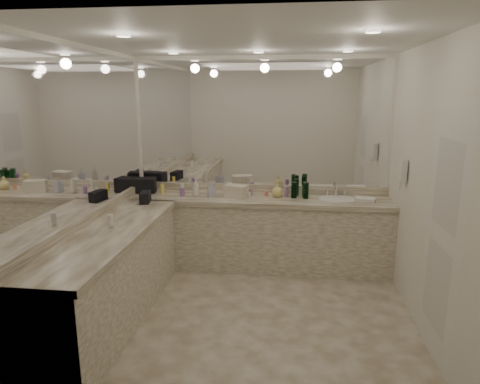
# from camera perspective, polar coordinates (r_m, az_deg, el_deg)

# --- Properties ---
(floor) EXTENTS (3.20, 3.20, 0.00)m
(floor) POSITION_cam_1_polar(r_m,az_deg,el_deg) (4.46, 1.21, -15.70)
(floor) COLOR beige
(floor) RESTS_ON ground
(ceiling) EXTENTS (3.20, 3.20, 0.00)m
(ceiling) POSITION_cam_1_polar(r_m,az_deg,el_deg) (3.95, 1.40, 19.66)
(ceiling) COLOR white
(ceiling) RESTS_ON floor
(wall_back) EXTENTS (3.20, 0.02, 2.60)m
(wall_back) POSITION_cam_1_polar(r_m,az_deg,el_deg) (5.48, 2.81, 4.11)
(wall_back) COLOR white
(wall_back) RESTS_ON floor
(wall_left) EXTENTS (0.02, 3.00, 2.60)m
(wall_left) POSITION_cam_1_polar(r_m,az_deg,el_deg) (4.45, -19.68, 1.32)
(wall_left) COLOR white
(wall_left) RESTS_ON floor
(wall_right) EXTENTS (0.02, 3.00, 2.60)m
(wall_right) POSITION_cam_1_polar(r_m,az_deg,el_deg) (4.17, 23.73, 0.25)
(wall_right) COLOR white
(wall_right) RESTS_ON floor
(vanity_back_base) EXTENTS (3.20, 0.60, 0.84)m
(vanity_back_base) POSITION_cam_1_polar(r_m,az_deg,el_deg) (5.39, 2.48, -5.66)
(vanity_back_base) COLOR silver
(vanity_back_base) RESTS_ON floor
(vanity_back_top) EXTENTS (3.20, 0.64, 0.06)m
(vanity_back_top) POSITION_cam_1_polar(r_m,az_deg,el_deg) (5.26, 2.52, -1.04)
(vanity_back_top) COLOR beige
(vanity_back_top) RESTS_ON vanity_back_base
(vanity_left_base) EXTENTS (0.60, 2.40, 0.84)m
(vanity_left_base) POSITION_cam_1_polar(r_m,az_deg,el_deg) (4.32, -16.93, -11.06)
(vanity_left_base) COLOR silver
(vanity_left_base) RESTS_ON floor
(vanity_left_top) EXTENTS (0.64, 2.42, 0.06)m
(vanity_left_top) POSITION_cam_1_polar(r_m,az_deg,el_deg) (4.16, -17.20, -5.40)
(vanity_left_top) COLOR beige
(vanity_left_top) RESTS_ON vanity_left_base
(backsplash_back) EXTENTS (3.20, 0.04, 0.10)m
(backsplash_back) POSITION_cam_1_polar(r_m,az_deg,el_deg) (5.52, 2.76, 0.48)
(backsplash_back) COLOR beige
(backsplash_back) RESTS_ON vanity_back_top
(backsplash_left) EXTENTS (0.04, 3.00, 0.10)m
(backsplash_left) POSITION_cam_1_polar(r_m,az_deg,el_deg) (4.52, -19.12, -3.04)
(backsplash_left) COLOR beige
(backsplash_left) RESTS_ON vanity_left_top
(mirror_back) EXTENTS (3.12, 0.01, 1.55)m
(mirror_back) POSITION_cam_1_polar(r_m,az_deg,el_deg) (5.41, 2.86, 9.06)
(mirror_back) COLOR white
(mirror_back) RESTS_ON wall_back
(mirror_left) EXTENTS (0.01, 2.92, 1.55)m
(mirror_left) POSITION_cam_1_polar(r_m,az_deg,el_deg) (4.38, -20.01, 7.41)
(mirror_left) COLOR white
(mirror_left) RESTS_ON wall_left
(sink) EXTENTS (0.44, 0.44, 0.03)m
(sink) POSITION_cam_1_polar(r_m,az_deg,el_deg) (5.28, 12.87, -1.02)
(sink) COLOR white
(sink) RESTS_ON vanity_back_top
(faucet) EXTENTS (0.24, 0.16, 0.14)m
(faucet) POSITION_cam_1_polar(r_m,az_deg,el_deg) (5.47, 12.69, 0.27)
(faucet) COLOR silver
(faucet) RESTS_ON vanity_back_top
(wall_phone) EXTENTS (0.06, 0.10, 0.24)m
(wall_phone) POSITION_cam_1_polar(r_m,az_deg,el_deg) (4.81, 20.93, 2.65)
(wall_phone) COLOR white
(wall_phone) RESTS_ON wall_right
(door) EXTENTS (0.02, 0.82, 2.10)m
(door) POSITION_cam_1_polar(r_m,az_deg,el_deg) (3.77, 25.35, -5.11)
(door) COLOR white
(door) RESTS_ON wall_right
(black_toiletry_bag) EXTENTS (0.35, 0.25, 0.18)m
(black_toiletry_bag) POSITION_cam_1_polar(r_m,az_deg,el_deg) (5.61, -12.79, 0.81)
(black_toiletry_bag) COLOR black
(black_toiletry_bag) RESTS_ON vanity_back_top
(black_bag_spill) EXTENTS (0.15, 0.25, 0.13)m
(black_bag_spill) POSITION_cam_1_polar(r_m,az_deg,el_deg) (5.11, -12.51, -0.67)
(black_bag_spill) COLOR black
(black_bag_spill) RESTS_ON vanity_left_top
(cream_cosmetic_case) EXTENTS (0.31, 0.24, 0.15)m
(cream_cosmetic_case) POSITION_cam_1_polar(r_m,az_deg,el_deg) (5.23, -0.54, 0.09)
(cream_cosmetic_case) COLOR beige
(cream_cosmetic_case) RESTS_ON vanity_back_top
(hand_towel) EXTENTS (0.26, 0.20, 0.04)m
(hand_towel) POSITION_cam_1_polar(r_m,az_deg,el_deg) (5.28, 16.33, -0.96)
(hand_towel) COLOR white
(hand_towel) RESTS_ON vanity_back_top
(lotion_left) EXTENTS (0.05, 0.05, 0.12)m
(lotion_left) POSITION_cam_1_polar(r_m,az_deg,el_deg) (4.23, -16.86, -3.80)
(lotion_left) COLOR white
(lotion_left) RESTS_ON vanity_left_top
(soap_bottle_a) EXTENTS (0.10, 0.10, 0.23)m
(soap_bottle_a) POSITION_cam_1_polar(r_m,az_deg,el_deg) (5.33, -5.95, 0.67)
(soap_bottle_a) COLOR silver
(soap_bottle_a) RESTS_ON vanity_back_top
(soap_bottle_b) EXTENTS (0.11, 0.12, 0.19)m
(soap_bottle_b) POSITION_cam_1_polar(r_m,az_deg,el_deg) (5.28, -3.84, 0.42)
(soap_bottle_b) COLOR #B2B3CA
(soap_bottle_b) RESTS_ON vanity_back_top
(soap_bottle_c) EXTENTS (0.16, 0.16, 0.18)m
(soap_bottle_c) POSITION_cam_1_polar(r_m,az_deg,el_deg) (5.28, 5.01, 0.29)
(soap_bottle_c) COLOR #DDD177
(soap_bottle_c) RESTS_ON vanity_back_top
(green_bottle_0) EXTENTS (0.06, 0.06, 0.19)m
(green_bottle_0) POSITION_cam_1_polar(r_m,az_deg,el_deg) (5.32, 8.63, 0.34)
(green_bottle_0) COLOR #124921
(green_bottle_0) RESTS_ON vanity_back_top
(green_bottle_1) EXTENTS (0.07, 0.07, 0.19)m
(green_bottle_1) POSITION_cam_1_polar(r_m,az_deg,el_deg) (5.25, 7.21, 0.27)
(green_bottle_1) COLOR #124921
(green_bottle_1) RESTS_ON vanity_back_top
(green_bottle_2) EXTENTS (0.07, 0.07, 0.20)m
(green_bottle_2) POSITION_cam_1_polar(r_m,az_deg,el_deg) (5.23, 8.78, 0.19)
(green_bottle_2) COLOR #124921
(green_bottle_2) RESTS_ON vanity_back_top
(green_bottle_3) EXTENTS (0.07, 0.07, 0.21)m
(green_bottle_3) POSITION_cam_1_polar(r_m,az_deg,el_deg) (5.38, 7.52, 0.64)
(green_bottle_3) COLOR #124921
(green_bottle_3) RESTS_ON vanity_back_top
(green_bottle_4) EXTENTS (0.06, 0.06, 0.18)m
(green_bottle_4) POSITION_cam_1_polar(r_m,az_deg,el_deg) (5.31, 7.28, 0.34)
(green_bottle_4) COLOR #124921
(green_bottle_4) RESTS_ON vanity_back_top
(amenity_bottle_0) EXTENTS (0.05, 0.05, 0.13)m
(amenity_bottle_0) POSITION_cam_1_polar(r_m,az_deg,el_deg) (5.34, 0.71, 0.25)
(amenity_bottle_0) COLOR white
(amenity_bottle_0) RESTS_ON vanity_back_top
(amenity_bottle_1) EXTENTS (0.06, 0.06, 0.08)m
(amenity_bottle_1) POSITION_cam_1_polar(r_m,az_deg,el_deg) (5.35, 1.31, -0.03)
(amenity_bottle_1) COLOR #9966B2
(amenity_bottle_1) RESTS_ON vanity_back_top
(amenity_bottle_2) EXTENTS (0.06, 0.06, 0.10)m
(amenity_bottle_2) POSITION_cam_1_polar(r_m,az_deg,el_deg) (5.36, -7.70, -0.01)
(amenity_bottle_2) COLOR #9966B2
(amenity_bottle_2) RESTS_ON vanity_back_top
(amenity_bottle_3) EXTENTS (0.05, 0.05, 0.06)m
(amenity_bottle_3) POSITION_cam_1_polar(r_m,az_deg,el_deg) (5.32, 3.56, -0.22)
(amenity_bottle_3) COLOR #E57F66
(amenity_bottle_3) RESTS_ON vanity_back_top
(amenity_bottle_4) EXTENTS (0.05, 0.05, 0.13)m
(amenity_bottle_4) POSITION_cam_1_polar(r_m,az_deg,el_deg) (5.30, 6.23, 0.07)
(amenity_bottle_4) COLOR #9966B2
(amenity_bottle_4) RESTS_ON vanity_back_top
(amenity_bottle_5) EXTENTS (0.04, 0.04, 0.07)m
(amenity_bottle_5) POSITION_cam_1_polar(r_m,az_deg,el_deg) (5.24, 1.24, -0.37)
(amenity_bottle_5) COLOR white
(amenity_bottle_5) RESTS_ON vanity_back_top
(amenity_bottle_6) EXTENTS (0.05, 0.05, 0.12)m
(amenity_bottle_6) POSITION_cam_1_polar(r_m,az_deg,el_deg) (5.50, -7.68, 0.45)
(amenity_bottle_6) COLOR white
(amenity_bottle_6) RESTS_ON vanity_back_top
(amenity_bottle_7) EXTENTS (0.05, 0.05, 0.13)m
(amenity_bottle_7) POSITION_cam_1_polar(r_m,az_deg,el_deg) (5.49, -10.30, 0.37)
(amenity_bottle_7) COLOR #F2D84C
(amenity_bottle_7) RESTS_ON vanity_back_top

